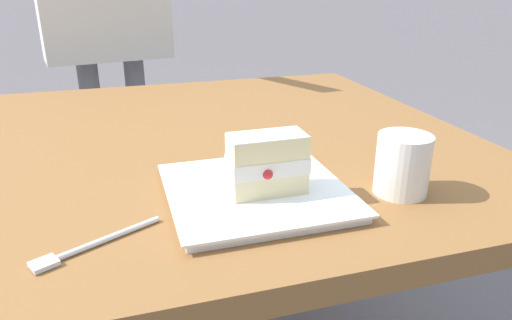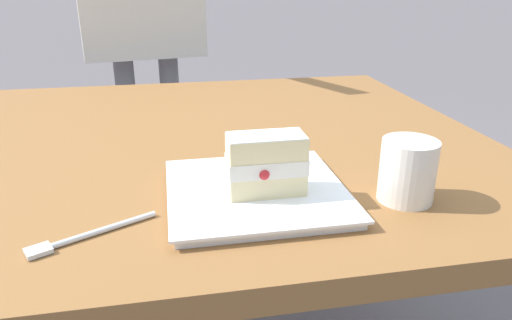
{
  "view_description": "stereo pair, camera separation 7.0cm",
  "coord_description": "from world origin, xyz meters",
  "px_view_note": "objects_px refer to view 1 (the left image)",
  "views": [
    {
      "loc": [
        -0.02,
        -0.92,
        1.07
      ],
      "look_at": [
        0.17,
        -0.3,
        0.81
      ],
      "focal_mm": 33.26,
      "sensor_mm": 36.0,
      "label": 1
    },
    {
      "loc": [
        0.05,
        -0.94,
        1.07
      ],
      "look_at": [
        0.17,
        -0.3,
        0.81
      ],
      "focal_mm": 33.26,
      "sensor_mm": 36.0,
      "label": 2
    }
  ],
  "objects_px": {
    "patio_table": "(135,186)",
    "coffee_cup": "(403,164)",
    "dessert_plate": "(256,192)",
    "dessert_fork": "(91,245)",
    "cake_slice": "(267,164)"
  },
  "relations": [
    {
      "from": "dessert_fork",
      "to": "patio_table",
      "type": "bearing_deg",
      "value": 79.64
    },
    {
      "from": "coffee_cup",
      "to": "dessert_plate",
      "type": "bearing_deg",
      "value": 167.06
    },
    {
      "from": "coffee_cup",
      "to": "patio_table",
      "type": "bearing_deg",
      "value": 138.06
    },
    {
      "from": "coffee_cup",
      "to": "dessert_fork",
      "type": "bearing_deg",
      "value": -176.53
    },
    {
      "from": "dessert_plate",
      "to": "cake_slice",
      "type": "height_order",
      "value": "cake_slice"
    },
    {
      "from": "dessert_plate",
      "to": "dessert_fork",
      "type": "relative_size",
      "value": 1.67
    },
    {
      "from": "patio_table",
      "to": "coffee_cup",
      "type": "bearing_deg",
      "value": -41.94
    },
    {
      "from": "patio_table",
      "to": "dessert_fork",
      "type": "height_order",
      "value": "dessert_fork"
    },
    {
      "from": "cake_slice",
      "to": "dessert_plate",
      "type": "bearing_deg",
      "value": 123.11
    },
    {
      "from": "cake_slice",
      "to": "dessert_fork",
      "type": "relative_size",
      "value": 0.72
    },
    {
      "from": "cake_slice",
      "to": "patio_table",
      "type": "bearing_deg",
      "value": 119.84
    },
    {
      "from": "dessert_plate",
      "to": "dessert_fork",
      "type": "distance_m",
      "value": 0.25
    },
    {
      "from": "patio_table",
      "to": "cake_slice",
      "type": "xyz_separation_m",
      "value": [
        0.18,
        -0.32,
        0.15
      ]
    },
    {
      "from": "patio_table",
      "to": "dessert_plate",
      "type": "relative_size",
      "value": 5.23
    },
    {
      "from": "dessert_plate",
      "to": "dessert_fork",
      "type": "height_order",
      "value": "dessert_plate"
    }
  ]
}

